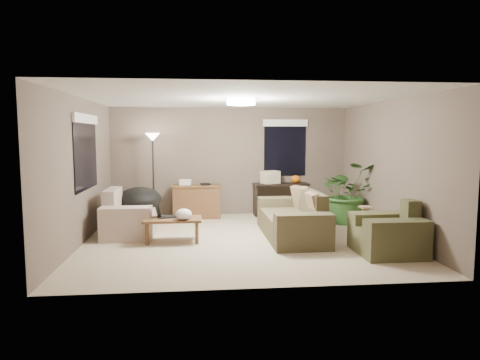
{
  "coord_description": "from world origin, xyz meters",
  "views": [
    {
      "loc": [
        -0.77,
        -7.5,
        1.86
      ],
      "look_at": [
        0.0,
        0.2,
        1.05
      ],
      "focal_mm": 32.0,
      "sensor_mm": 36.0,
      "label": 1
    }
  ],
  "objects": [
    {
      "name": "pumpkin",
      "position": [
        1.51,
        2.23,
        0.84
      ],
      "size": [
        0.29,
        0.29,
        0.18
      ],
      "primitive_type": "ellipsoid",
      "rotation": [
        0.0,
        0.0,
        0.36
      ],
      "color": "orange",
      "rests_on": "console_table"
    },
    {
      "name": "cat_scratching_post",
      "position": [
        2.45,
        0.33,
        0.21
      ],
      "size": [
        0.32,
        0.32,
        0.5
      ],
      "color": "tan",
      "rests_on": "ground"
    },
    {
      "name": "laptop",
      "position": [
        -1.38,
        0.02,
        0.48
      ],
      "size": [
        0.42,
        0.3,
        0.24
      ],
      "color": "black",
      "rests_on": "coffee_table"
    },
    {
      "name": "window_left",
      "position": [
        -2.73,
        0.3,
        1.78
      ],
      "size": [
        0.05,
        1.56,
        1.33
      ],
      "color": "black",
      "rests_on": "room_shell"
    },
    {
      "name": "desk",
      "position": [
        -0.8,
        2.1,
        0.38
      ],
      "size": [
        1.1,
        0.5,
        0.75
      ],
      "color": "brown",
      "rests_on": "ground"
    },
    {
      "name": "window_back",
      "position": [
        1.3,
        2.48,
        1.79
      ],
      "size": [
        1.06,
        0.05,
        1.33
      ],
      "color": "black",
      "rests_on": "room_shell"
    },
    {
      "name": "cardboard_box",
      "position": [
        0.91,
        2.23,
        0.89
      ],
      "size": [
        0.47,
        0.42,
        0.29
      ],
      "primitive_type": "cube",
      "rotation": [
        0.0,
        0.0,
        0.39
      ],
      "color": "beige",
      "rests_on": "console_table"
    },
    {
      "name": "armchair",
      "position": [
        2.22,
        -1.17,
        0.3
      ],
      "size": [
        0.95,
        1.0,
        0.85
      ],
      "color": "brown",
      "rests_on": "ground"
    },
    {
      "name": "throw_pillows",
      "position": [
        1.24,
        0.1,
        0.65
      ],
      "size": [
        0.4,
        1.38,
        0.47
      ],
      "color": "#8C7251",
      "rests_on": "main_sofa"
    },
    {
      "name": "houseplant",
      "position": [
        2.39,
        1.17,
        0.51
      ],
      "size": [
        1.18,
        1.31,
        1.02
      ],
      "primitive_type": "imported",
      "color": "#2D5923",
      "rests_on": "ground"
    },
    {
      "name": "plastic_bag",
      "position": [
        -1.01,
        -0.23,
        0.52
      ],
      "size": [
        0.31,
        0.29,
        0.19
      ],
      "primitive_type": "ellipsoid",
      "rotation": [
        0.0,
        0.0,
        0.18
      ],
      "color": "white",
      "rests_on": "coffee_table"
    },
    {
      "name": "coffee_table",
      "position": [
        -1.21,
        -0.08,
        0.36
      ],
      "size": [
        1.0,
        0.55,
        0.42
      ],
      "color": "brown",
      "rests_on": "ground"
    },
    {
      "name": "desk_papers",
      "position": [
        -0.95,
        2.09,
        0.8
      ],
      "size": [
        0.7,
        0.29,
        0.12
      ],
      "color": "silver",
      "rests_on": "desk"
    },
    {
      "name": "loveseat",
      "position": [
        -2.08,
        0.72,
        0.3
      ],
      "size": [
        0.9,
        1.6,
        0.85
      ],
      "color": "#C0B5A4",
      "rests_on": "ground"
    },
    {
      "name": "ceiling_fixture",
      "position": [
        0.0,
        0.0,
        2.44
      ],
      "size": [
        0.5,
        0.5,
        0.1
      ],
      "primitive_type": "cylinder",
      "color": "white",
      "rests_on": "room_shell"
    },
    {
      "name": "console_table",
      "position": [
        1.16,
        2.23,
        0.44
      ],
      "size": [
        1.3,
        0.4,
        0.75
      ],
      "color": "black",
      "rests_on": "ground"
    },
    {
      "name": "floor_lamp",
      "position": [
        -1.74,
        1.96,
        1.6
      ],
      "size": [
        0.32,
        0.32,
        1.91
      ],
      "color": "black",
      "rests_on": "ground"
    },
    {
      "name": "main_sofa",
      "position": [
        0.98,
        0.1,
        0.29
      ],
      "size": [
        0.95,
        2.2,
        0.85
      ],
      "color": "brown",
      "rests_on": "ground"
    },
    {
      "name": "room_shell",
      "position": [
        0.0,
        0.0,
        1.25
      ],
      "size": [
        5.5,
        5.5,
        5.5
      ],
      "color": "tan",
      "rests_on": "ground"
    },
    {
      "name": "papasan_chair",
      "position": [
        -1.96,
        1.36,
        0.47
      ],
      "size": [
        0.94,
        0.94,
        0.8
      ],
      "color": "black",
      "rests_on": "ground"
    }
  ]
}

